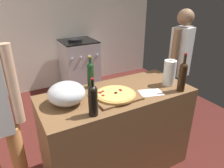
# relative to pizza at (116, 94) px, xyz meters

# --- Properties ---
(ground_plane) EXTENTS (4.41, 3.71, 0.02)m
(ground_plane) POSITION_rel_pizza_xyz_m (-0.01, 0.91, -0.93)
(ground_plane) COLOR #511E19
(kitchen_wall_rear) EXTENTS (4.41, 0.10, 2.60)m
(kitchen_wall_rear) POSITION_rel_pizza_xyz_m (-0.01, 2.51, 0.38)
(kitchen_wall_rear) COLOR silver
(kitchen_wall_rear) RESTS_ON ground_plane
(counter) EXTENTS (1.44, 0.63, 0.89)m
(counter) POSITION_rel_pizza_xyz_m (0.06, 0.07, -0.48)
(counter) COLOR brown
(counter) RESTS_ON ground_plane
(cutting_board) EXTENTS (0.40, 0.32, 0.02)m
(cutting_board) POSITION_rel_pizza_xyz_m (0.00, -0.00, -0.02)
(cutting_board) COLOR brown
(cutting_board) RESTS_ON counter
(pizza) EXTENTS (0.36, 0.36, 0.03)m
(pizza) POSITION_rel_pizza_xyz_m (0.00, 0.00, 0.00)
(pizza) COLOR tan
(pizza) RESTS_ON cutting_board
(mixing_bowl) EXTENTS (0.31, 0.31, 0.19)m
(mixing_bowl) POSITION_rel_pizza_xyz_m (-0.41, 0.10, 0.06)
(mixing_bowl) COLOR #B2B2B7
(mixing_bowl) RESTS_ON counter
(paper_towel_roll) EXTENTS (0.12, 0.12, 0.26)m
(paper_towel_roll) POSITION_rel_pizza_xyz_m (0.60, -0.02, 0.10)
(paper_towel_roll) COLOR white
(paper_towel_roll) RESTS_ON counter
(wine_bottle_amber) EXTENTS (0.07, 0.07, 0.30)m
(wine_bottle_amber) POSITION_rel_pizza_xyz_m (-0.29, -0.17, 0.10)
(wine_bottle_amber) COLOR black
(wine_bottle_amber) RESTS_ON counter
(wine_bottle_green) EXTENTS (0.07, 0.07, 0.36)m
(wine_bottle_green) POSITION_rel_pizza_xyz_m (0.60, -0.18, 0.12)
(wine_bottle_green) COLOR #331E0F
(wine_bottle_green) RESTS_ON counter
(wine_bottle_dark) EXTENTS (0.07, 0.07, 0.32)m
(wine_bottle_dark) POSITION_rel_pizza_xyz_m (-0.10, 0.30, 0.11)
(wine_bottle_dark) COLOR #143819
(wine_bottle_dark) RESTS_ON counter
(recipe_sheet) EXTENTS (0.24, 0.20, 0.00)m
(recipe_sheet) POSITION_rel_pizza_xyz_m (0.33, -0.08, -0.03)
(recipe_sheet) COLOR white
(recipe_sheet) RESTS_ON counter
(stove) EXTENTS (0.61, 0.63, 0.98)m
(stove) POSITION_rel_pizza_xyz_m (0.44, 2.11, -0.45)
(stove) COLOR #B7B7BC
(stove) RESTS_ON ground_plane
(person_in_red) EXTENTS (0.35, 0.24, 1.58)m
(person_in_red) POSITION_rel_pizza_xyz_m (1.09, 0.32, -0.03)
(person_in_red) COLOR #383D4C
(person_in_red) RESTS_ON ground_plane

